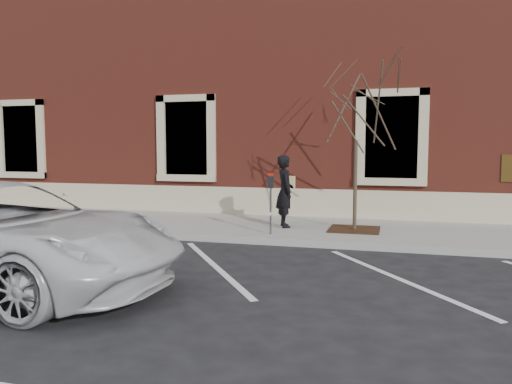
% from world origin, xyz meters
% --- Properties ---
extents(ground, '(120.00, 120.00, 0.00)m').
position_xyz_m(ground, '(0.00, 0.00, 0.00)').
color(ground, '#28282B').
rests_on(ground, ground).
extents(sidewalk_near, '(40.00, 3.50, 0.15)m').
position_xyz_m(sidewalk_near, '(0.00, 1.75, 0.07)').
color(sidewalk_near, gray).
rests_on(sidewalk_near, ground).
extents(curb_near, '(40.00, 0.12, 0.15)m').
position_xyz_m(curb_near, '(0.00, -0.05, 0.07)').
color(curb_near, '#9E9E99').
rests_on(curb_near, ground).
extents(parking_stripes, '(28.00, 4.40, 0.01)m').
position_xyz_m(parking_stripes, '(0.00, -2.20, 0.00)').
color(parking_stripes, silver).
rests_on(parking_stripes, ground).
extents(building_civic, '(40.00, 8.62, 8.00)m').
position_xyz_m(building_civic, '(0.00, 7.74, 4.00)').
color(building_civic, maroon).
rests_on(building_civic, ground).
extents(man, '(0.66, 0.77, 1.80)m').
position_xyz_m(man, '(0.49, 1.53, 1.05)').
color(man, black).
rests_on(man, sidewalk_near).
extents(parking_meter, '(0.13, 0.10, 1.40)m').
position_xyz_m(parking_meter, '(0.39, 0.43, 1.13)').
color(parking_meter, '#595B60').
rests_on(parking_meter, sidewalk_near).
extents(tree_grate, '(1.19, 1.19, 0.03)m').
position_xyz_m(tree_grate, '(2.21, 1.53, 0.16)').
color(tree_grate, '#382212').
rests_on(tree_grate, sidewalk_near).
extents(sapling, '(2.35, 2.35, 3.92)m').
position_xyz_m(sapling, '(2.21, 1.53, 2.89)').
color(sapling, '#4A3E2D').
rests_on(sapling, sidewalk_near).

